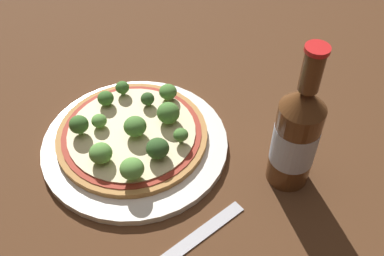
# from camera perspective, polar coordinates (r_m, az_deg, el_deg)

# --- Properties ---
(ground_plane) EXTENTS (3.00, 3.00, 0.00)m
(ground_plane) POSITION_cam_1_polar(r_m,az_deg,el_deg) (0.72, -7.85, -2.62)
(ground_plane) COLOR #4C2D19
(plate) EXTENTS (0.29, 0.29, 0.01)m
(plate) POSITION_cam_1_polar(r_m,az_deg,el_deg) (0.71, -7.13, -2.13)
(plate) COLOR silver
(plate) RESTS_ON ground_plane
(pizza) EXTENTS (0.24, 0.24, 0.01)m
(pizza) POSITION_cam_1_polar(r_m,az_deg,el_deg) (0.71, -7.62, -0.78)
(pizza) COLOR #B77F42
(pizza) RESTS_ON plate
(broccoli_floret_0) EXTENTS (0.03, 0.03, 0.03)m
(broccoli_floret_0) POSITION_cam_1_polar(r_m,az_deg,el_deg) (0.63, -7.63, -5.15)
(broccoli_floret_0) COLOR #7A9E5B
(broccoli_floret_0) RESTS_ON pizza
(broccoli_floret_1) EXTENTS (0.03, 0.03, 0.03)m
(broccoli_floret_1) POSITION_cam_1_polar(r_m,az_deg,el_deg) (0.74, -3.07, 4.61)
(broccoli_floret_1) COLOR #7A9E5B
(broccoli_floret_1) RESTS_ON pizza
(broccoli_floret_2) EXTENTS (0.03, 0.03, 0.03)m
(broccoli_floret_2) POSITION_cam_1_polar(r_m,az_deg,el_deg) (0.70, -14.18, 0.42)
(broccoli_floret_2) COLOR #7A9E5B
(broccoli_floret_2) RESTS_ON pizza
(broccoli_floret_3) EXTENTS (0.02, 0.02, 0.02)m
(broccoli_floret_3) POSITION_cam_1_polar(r_m,az_deg,el_deg) (0.67, -1.43, -0.89)
(broccoli_floret_3) COLOR #7A9E5B
(broccoli_floret_3) RESTS_ON pizza
(broccoli_floret_4) EXTENTS (0.03, 0.03, 0.03)m
(broccoli_floret_4) POSITION_cam_1_polar(r_m,az_deg,el_deg) (0.65, -4.39, -2.60)
(broccoli_floret_4) COLOR #7A9E5B
(broccoli_floret_4) RESTS_ON pizza
(broccoli_floret_5) EXTENTS (0.04, 0.04, 0.03)m
(broccoli_floret_5) POSITION_cam_1_polar(r_m,az_deg,el_deg) (0.69, -7.21, 0.17)
(broccoli_floret_5) COLOR #7A9E5B
(broccoli_floret_5) RESTS_ON pizza
(broccoli_floret_6) EXTENTS (0.04, 0.04, 0.04)m
(broccoli_floret_6) POSITION_cam_1_polar(r_m,az_deg,el_deg) (0.70, -3.08, 1.99)
(broccoli_floret_6) COLOR #7A9E5B
(broccoli_floret_6) RESTS_ON pizza
(broccoli_floret_7) EXTENTS (0.02, 0.02, 0.03)m
(broccoli_floret_7) POSITION_cam_1_polar(r_m,az_deg,el_deg) (0.76, -8.84, 5.09)
(broccoli_floret_7) COLOR #7A9E5B
(broccoli_floret_7) RESTS_ON pizza
(broccoli_floret_8) EXTENTS (0.03, 0.03, 0.03)m
(broccoli_floret_8) POSITION_cam_1_polar(r_m,az_deg,el_deg) (0.75, -10.95, 3.71)
(broccoli_floret_8) COLOR #7A9E5B
(broccoli_floret_8) RESTS_ON pizza
(broccoli_floret_9) EXTENTS (0.02, 0.02, 0.02)m
(broccoli_floret_9) POSITION_cam_1_polar(r_m,az_deg,el_deg) (0.74, -5.67, 3.69)
(broccoli_floret_9) COLOR #7A9E5B
(broccoli_floret_9) RESTS_ON pizza
(broccoli_floret_10) EXTENTS (0.03, 0.03, 0.03)m
(broccoli_floret_10) POSITION_cam_1_polar(r_m,az_deg,el_deg) (0.66, -11.52, -3.16)
(broccoli_floret_10) COLOR #7A9E5B
(broccoli_floret_10) RESTS_ON pizza
(broccoli_floret_11) EXTENTS (0.02, 0.02, 0.02)m
(broccoli_floret_11) POSITION_cam_1_polar(r_m,az_deg,el_deg) (0.71, -11.71, 0.89)
(broccoli_floret_11) COLOR #7A9E5B
(broccoli_floret_11) RESTS_ON pizza
(beer_bottle) EXTENTS (0.06, 0.06, 0.23)m
(beer_bottle) POSITION_cam_1_polar(r_m,az_deg,el_deg) (0.63, 13.08, -0.95)
(beer_bottle) COLOR #563319
(beer_bottle) RESTS_ON ground_plane
(fork) EXTENTS (0.04, 0.17, 0.00)m
(fork) POSITION_cam_1_polar(r_m,az_deg,el_deg) (0.62, 0.32, -13.87)
(fork) COLOR #B2B2B7
(fork) RESTS_ON ground_plane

